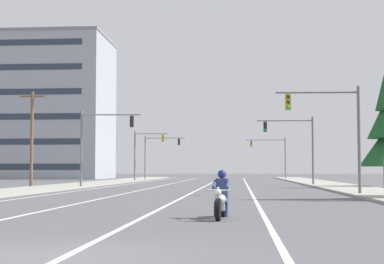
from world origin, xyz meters
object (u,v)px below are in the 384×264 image
traffic_signal_mid_right (296,140)px  traffic_signal_mid_left (144,148)px  apartment_building_far_left_block (24,108)px  traffic_signal_near_left (99,137)px  motorcycle_with_rider (221,199)px  utility_pole_left_near (32,137)px  traffic_signal_far_right (273,151)px  traffic_signal_far_left (157,150)px  traffic_signal_near_right (335,123)px

traffic_signal_mid_right → traffic_signal_mid_left: (-16.74, 18.78, -0.06)m
traffic_signal_mid_right → apartment_building_far_left_block: bearing=134.7°
apartment_building_far_left_block → traffic_signal_mid_left: bearing=-42.9°
traffic_signal_near_left → traffic_signal_mid_left: (-0.38, 25.90, -0.04)m
motorcycle_with_rider → utility_pole_left_near: bearing=118.3°
traffic_signal_mid_right → utility_pole_left_near: (-22.48, -5.26, 0.10)m
traffic_signal_mid_right → traffic_signal_far_right: same height
traffic_signal_far_right → utility_pole_left_near: bearing=-118.7°
traffic_signal_mid_right → apartment_building_far_left_block: apartment_building_far_left_block is taller
traffic_signal_mid_right → traffic_signal_far_left: bearing=119.6°
traffic_signal_near_left → traffic_signal_mid_right: bearing=23.5°
traffic_signal_mid_left → apartment_building_far_left_block: 32.27m
traffic_signal_mid_left → traffic_signal_far_left: size_ratio=1.00×
traffic_signal_far_right → utility_pole_left_near: (-22.45, -40.99, 0.04)m
traffic_signal_far_right → traffic_signal_near_right: bearing=-89.7°
motorcycle_with_rider → traffic_signal_far_right: bearing=85.5°
motorcycle_with_rider → apartment_building_far_left_block: 84.52m
utility_pole_left_near → apartment_building_far_left_block: bearing=110.8°
apartment_building_far_left_block → traffic_signal_near_left: bearing=-63.7°
motorcycle_with_rider → traffic_signal_far_right: 72.47m
motorcycle_with_rider → traffic_signal_near_left: traffic_signal_near_left is taller
traffic_signal_near_left → utility_pole_left_near: (-6.13, 1.85, 0.11)m
motorcycle_with_rider → traffic_signal_mid_left: size_ratio=0.35×
traffic_signal_near_left → traffic_signal_mid_right: same height
traffic_signal_near_left → traffic_signal_mid_left: 25.90m
apartment_building_far_left_block → traffic_signal_far_left: bearing=-25.4°
traffic_signal_far_left → motorcycle_with_rider: bearing=-80.6°
traffic_signal_far_left → traffic_signal_mid_left: bearing=-90.9°
traffic_signal_far_left → traffic_signal_far_right: bearing=21.6°
traffic_signal_mid_right → traffic_signal_far_left: (-16.58, 29.18, 0.04)m
motorcycle_with_rider → traffic_signal_mid_right: bearing=81.1°
utility_pole_left_near → motorcycle_with_rider: bearing=-61.7°
traffic_signal_near_right → traffic_signal_far_right: same height
motorcycle_with_rider → utility_pole_left_near: (-16.77, 31.16, 3.62)m
traffic_signal_far_right → utility_pole_left_near: utility_pole_left_near is taller
traffic_signal_far_left → traffic_signal_mid_right: bearing=-60.4°
traffic_signal_near_right → apartment_building_far_left_block: apartment_building_far_left_block is taller
apartment_building_far_left_block → traffic_signal_near_right: bearing=-56.4°
traffic_signal_far_right → utility_pole_left_near: 46.74m
traffic_signal_far_left → utility_pole_left_near: utility_pole_left_near is taller
traffic_signal_far_right → apartment_building_far_left_block: 40.61m
traffic_signal_near_right → traffic_signal_mid_right: (-0.26, 19.97, 0.02)m
traffic_signal_far_left → apartment_building_far_left_block: size_ratio=0.23×
traffic_signal_near_right → traffic_signal_mid_left: same height
traffic_signal_near_left → utility_pole_left_near: utility_pole_left_near is taller
traffic_signal_near_left → traffic_signal_far_right: 45.85m
traffic_signal_near_right → traffic_signal_mid_left: bearing=113.7°
traffic_signal_mid_right → apartment_building_far_left_block: (-39.74, 40.18, 7.29)m
traffic_signal_mid_right → traffic_signal_far_right: bearing=90.1°
traffic_signal_near_right → apartment_building_far_left_block: bearing=123.6°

